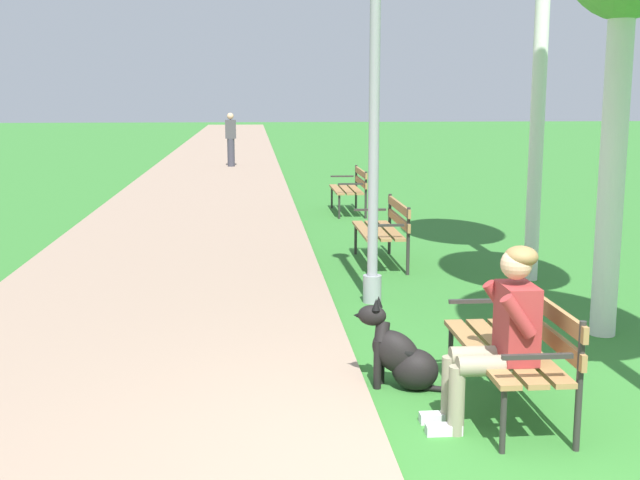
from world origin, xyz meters
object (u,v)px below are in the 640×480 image
(park_bench_far, at_px, (351,186))
(dog_black, at_px, (402,356))
(lamp_post_near, at_px, (374,114))
(park_bench_near, at_px, (517,341))
(pedestrian_distant, at_px, (231,140))
(person_seated_on_near_bench, at_px, (501,330))
(park_bench_mid, at_px, (385,226))

(park_bench_far, distance_m, dog_black, 9.35)
(dog_black, xyz_separation_m, lamp_post_near, (0.16, 2.63, 1.76))
(park_bench_near, distance_m, pedestrian_distant, 19.80)
(park_bench_near, height_order, dog_black, park_bench_near)
(person_seated_on_near_bench, bearing_deg, park_bench_far, 88.74)
(lamp_post_near, bearing_deg, park_bench_mid, 77.11)
(park_bench_near, xyz_separation_m, park_bench_far, (0.01, 9.83, 0.00))
(park_bench_mid, bearing_deg, lamp_post_near, -102.89)
(park_bench_far, bearing_deg, lamp_post_near, -94.95)
(park_bench_far, height_order, person_seated_on_near_bench, person_seated_on_near_bench)
(park_bench_far, xyz_separation_m, person_seated_on_near_bench, (-0.22, -10.10, 0.17))
(park_bench_far, distance_m, person_seated_on_near_bench, 10.11)
(park_bench_mid, relative_size, dog_black, 1.89)
(park_bench_near, xyz_separation_m, pedestrian_distant, (-2.46, 19.65, 0.33))
(dog_black, height_order, lamp_post_near, lamp_post_near)
(dog_black, distance_m, pedestrian_distant, 19.23)
(park_bench_near, relative_size, lamp_post_near, 0.38)
(lamp_post_near, relative_size, pedestrian_distant, 2.37)
(dog_black, relative_size, lamp_post_near, 0.20)
(pedestrian_distant, bearing_deg, lamp_post_near, -83.44)
(person_seated_on_near_bench, xyz_separation_m, pedestrian_distant, (-2.25, 19.92, 0.16))
(park_bench_mid, relative_size, lamp_post_near, 0.38)
(person_seated_on_near_bench, bearing_deg, park_bench_mid, 88.93)
(person_seated_on_near_bench, relative_size, dog_black, 1.57)
(park_bench_far, xyz_separation_m, lamp_post_near, (-0.58, -6.69, 1.51))
(park_bench_near, height_order, person_seated_on_near_bench, person_seated_on_near_bench)
(dog_black, bearing_deg, park_bench_far, 85.47)
(park_bench_mid, relative_size, person_seated_on_near_bench, 1.20)
(park_bench_near, distance_m, park_bench_mid, 5.14)
(park_bench_far, height_order, lamp_post_near, lamp_post_near)
(dog_black, bearing_deg, person_seated_on_near_bench, -56.64)
(park_bench_mid, distance_m, dog_black, 4.68)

